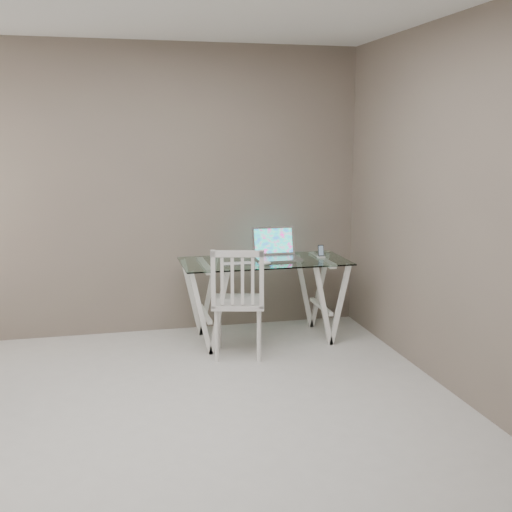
{
  "coord_description": "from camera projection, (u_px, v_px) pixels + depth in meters",
  "views": [
    {
      "loc": [
        -0.44,
        -3.79,
        1.88
      ],
      "look_at": [
        0.81,
        1.42,
        0.85
      ],
      "focal_mm": 45.0,
      "sensor_mm": 36.0,
      "label": 1
    }
  ],
  "objects": [
    {
      "name": "room",
      "position": [
        167.0,
        161.0,
        3.76
      ],
      "size": [
        4.5,
        4.52,
        2.71
      ],
      "color": "beige",
      "rests_on": "ground"
    },
    {
      "name": "desk",
      "position": [
        264.0,
        299.0,
        5.87
      ],
      "size": [
        1.5,
        0.7,
        0.75
      ],
      "color": "silver",
      "rests_on": "ground"
    },
    {
      "name": "chair",
      "position": [
        238.0,
        298.0,
        5.36
      ],
      "size": [
        0.53,
        0.53,
        0.95
      ],
      "rotation": [
        0.0,
        0.0,
        -0.24
      ],
      "color": "silver",
      "rests_on": "ground"
    },
    {
      "name": "laptop",
      "position": [
        276.0,
        251.0,
        5.89
      ],
      "size": [
        0.4,
        0.35,
        0.28
      ],
      "color": "#BABABF",
      "rests_on": "desk"
    },
    {
      "name": "keyboard",
      "position": [
        237.0,
        264.0,
        5.64
      ],
      "size": [
        0.29,
        0.12,
        0.01
      ],
      "primitive_type": "cube",
      "color": "silver",
      "rests_on": "desk"
    },
    {
      "name": "mouse",
      "position": [
        265.0,
        263.0,
        5.6
      ],
      "size": [
        0.11,
        0.07,
        0.04
      ],
      "primitive_type": "ellipsoid",
      "color": "white",
      "rests_on": "desk"
    },
    {
      "name": "phone_dock",
      "position": [
        321.0,
        254.0,
        5.93
      ],
      "size": [
        0.06,
        0.06,
        0.12
      ],
      "color": "white",
      "rests_on": "desk"
    }
  ]
}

